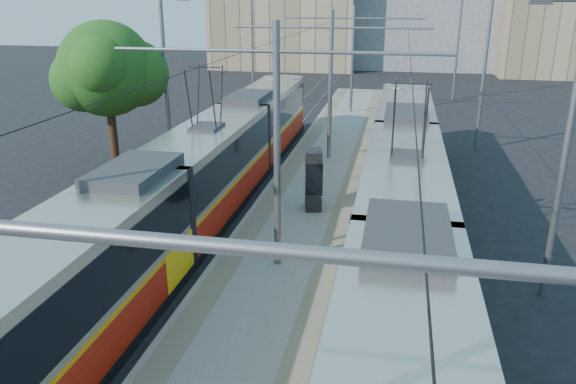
# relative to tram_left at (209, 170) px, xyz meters

# --- Properties ---
(platform) EXTENTS (4.00, 50.00, 0.30)m
(platform) POSITION_rel_tram_left_xyz_m (3.60, 4.61, -1.56)
(platform) COLOR gray
(platform) RESTS_ON ground
(tactile_strip_left) EXTENTS (0.70, 50.00, 0.01)m
(tactile_strip_left) POSITION_rel_tram_left_xyz_m (2.15, 4.61, -1.40)
(tactile_strip_left) COLOR gray
(tactile_strip_left) RESTS_ON platform
(tactile_strip_right) EXTENTS (0.70, 50.00, 0.01)m
(tactile_strip_right) POSITION_rel_tram_left_xyz_m (5.05, 4.61, -1.40)
(tactile_strip_right) COLOR gray
(tactile_strip_right) RESTS_ON platform
(rails) EXTENTS (8.71, 70.00, 0.03)m
(rails) POSITION_rel_tram_left_xyz_m (3.60, 4.61, -1.69)
(rails) COLOR gray
(rails) RESTS_ON ground
(tram_left) EXTENTS (2.43, 29.58, 5.50)m
(tram_left) POSITION_rel_tram_left_xyz_m (0.00, 0.00, 0.00)
(tram_left) COLOR black
(tram_left) RESTS_ON ground
(tram_right) EXTENTS (2.43, 30.68, 5.50)m
(tram_right) POSITION_rel_tram_left_xyz_m (7.20, -2.64, 0.15)
(tram_right) COLOR black
(tram_right) RESTS_ON ground
(catenary) EXTENTS (9.20, 70.00, 7.00)m
(catenary) POSITION_rel_tram_left_xyz_m (3.60, 1.77, 2.82)
(catenary) COLOR slate
(catenary) RESTS_ON platform
(street_lamps) EXTENTS (15.18, 38.22, 8.00)m
(street_lamps) POSITION_rel_tram_left_xyz_m (3.60, 8.61, 2.47)
(street_lamps) COLOR slate
(street_lamps) RESTS_ON ground
(shelter) EXTENTS (0.82, 1.13, 2.27)m
(shelter) POSITION_rel_tram_left_xyz_m (3.93, 0.39, -0.22)
(shelter) COLOR black
(shelter) RESTS_ON platform
(tree) EXTENTS (4.76, 4.40, 6.91)m
(tree) POSITION_rel_tram_left_xyz_m (-5.99, 4.70, 2.97)
(tree) COLOR #382314
(tree) RESTS_ON ground
(building_left) EXTENTS (16.32, 12.24, 13.53)m
(building_left) POSITION_rel_tram_left_xyz_m (-6.40, 47.61, 5.07)
(building_left) COLOR tan
(building_left) RESTS_ON ground
(building_right) EXTENTS (14.28, 10.20, 12.60)m
(building_right) POSITION_rel_tram_left_xyz_m (23.60, 45.61, 4.60)
(building_right) COLOR tan
(building_right) RESTS_ON ground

